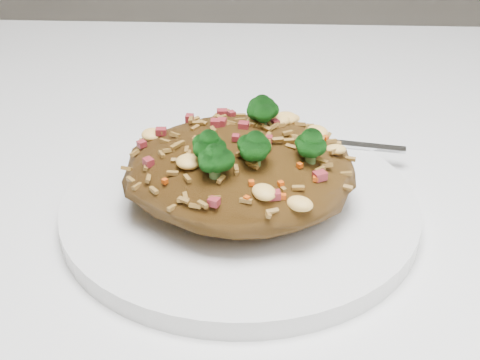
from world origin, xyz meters
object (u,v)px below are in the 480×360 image
at_px(plate, 240,207).
at_px(fork, 313,141).
at_px(dining_table, 231,289).
at_px(fried_rice, 240,160).

xyz_separation_m(plate, fork, (0.05, 0.08, 0.01)).
height_order(plate, fork, fork).
distance_m(dining_table, fork, 0.14).
height_order(plate, fried_rice, fried_rice).
relative_size(fried_rice, fork, 0.97).
bearing_deg(fried_rice, dining_table, 108.27).
relative_size(dining_table, fried_rice, 7.66).
height_order(dining_table, fried_rice, fried_rice).
bearing_deg(fried_rice, plate, 115.30).
bearing_deg(plate, fork, 57.28).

